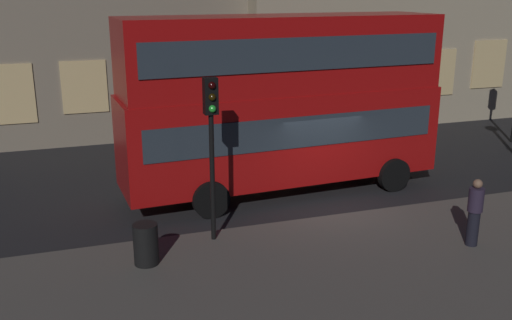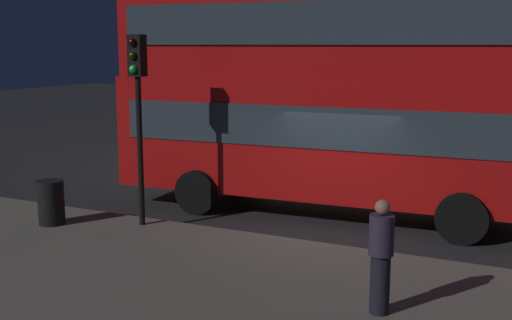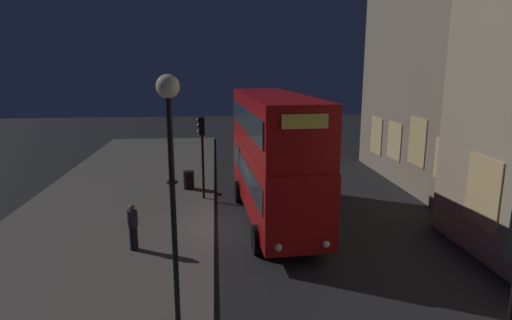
% 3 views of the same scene
% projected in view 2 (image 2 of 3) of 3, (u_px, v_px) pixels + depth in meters
% --- Properties ---
extents(ground_plane, '(80.00, 80.00, 0.00)m').
position_uv_depth(ground_plane, '(328.00, 237.00, 13.42)').
color(ground_plane, '#232326').
extents(double_decker_bus, '(9.89, 3.14, 5.34)m').
position_uv_depth(double_decker_bus, '(324.00, 86.00, 14.81)').
color(double_decker_bus, '#B20F0F').
rests_on(double_decker_bus, ground).
extents(traffic_light_near_kerb, '(0.32, 0.36, 4.00)m').
position_uv_depth(traffic_light_near_kerb, '(138.00, 90.00, 13.38)').
color(traffic_light_near_kerb, black).
rests_on(traffic_light_near_kerb, sidewalk_slab).
extents(pedestrian, '(0.36, 0.36, 1.67)m').
position_uv_depth(pedestrian, '(381.00, 256.00, 9.18)').
color(pedestrian, black).
rests_on(pedestrian, sidewalk_slab).
extents(litter_bin, '(0.56, 0.56, 0.95)m').
position_uv_depth(litter_bin, '(51.00, 202.00, 13.86)').
color(litter_bin, black).
rests_on(litter_bin, sidewalk_slab).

